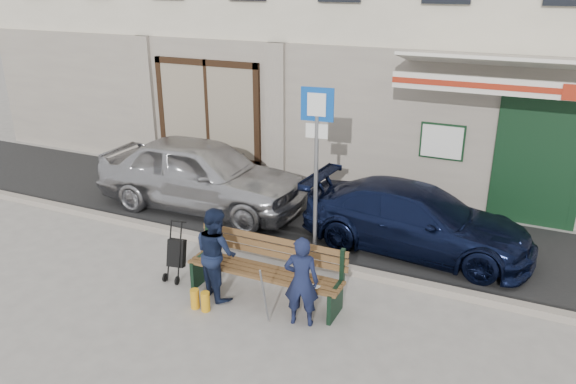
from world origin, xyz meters
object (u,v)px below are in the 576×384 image
Objects in this scene: car_navy at (416,219)px; woman at (216,253)px; car_silver at (201,174)px; parking_sign at (317,145)px; bench at (262,270)px; stroller at (176,254)px; man at (301,281)px.

woman is at bearing 143.43° from car_navy.
parking_sign is (2.93, -0.98, 1.23)m from car_silver.
bench is 1.51m from stroller.
bench is 0.73m from woman.
man is 1.46m from woman.
parking_sign reaches higher than woman.
man reaches higher than car_navy.
stroller is (1.26, -2.67, -0.33)m from car_silver.
woman is at bearing -21.32° from stroller.
man is at bearing -24.70° from bench.
car_silver is 3.33× the size of man.
car_navy is 3.06m from man.
parking_sign reaches higher than man.
parking_sign is 2.84m from stroller.
stroller is at bearing -156.02° from car_silver.
car_silver is 2.97m from stroller.
parking_sign is 2.48m from man.
bench is 0.90m from man.
woman is 0.91m from stroller.
car_navy is 3.63m from woman.
stroller is at bearing -141.07° from parking_sign.
man is (-0.90, -2.93, 0.08)m from car_navy.
car_silver reaches higher than car_navy.
car_silver is 1.51× the size of parking_sign.
woman is at bearing -120.33° from parking_sign.
car_silver is 1.83× the size of bench.
car_navy is at bearing 56.55° from bench.
bench is at bearing -102.18° from parking_sign.
car_silver is 4.64× the size of stroller.
woman is (-0.82, -1.85, -1.27)m from parking_sign.
parking_sign reaches higher than car_navy.
woman reaches higher than car_navy.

